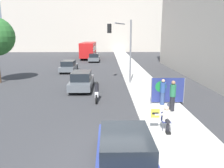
% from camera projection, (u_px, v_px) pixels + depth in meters
% --- Properties ---
extents(ground_plane, '(160.00, 160.00, 0.00)m').
position_uv_depth(ground_plane, '(113.00, 164.00, 7.70)').
color(ground_plane, '#38383A').
extents(sidewalk_curb, '(3.04, 90.00, 0.13)m').
position_uv_depth(sidewalk_curb, '(139.00, 79.00, 22.38)').
color(sidewalk_curb, beige).
rests_on(sidewalk_curb, ground_plane).
extents(seated_protester, '(0.93, 0.77, 1.16)m').
position_uv_depth(seated_protester, '(166.00, 118.00, 10.06)').
color(seated_protester, '#474C56').
rests_on(seated_protester, sidewalk_curb).
extents(jogger_on_sidewalk, '(0.34, 0.34, 1.81)m').
position_uv_depth(jogger_on_sidewalk, '(173.00, 96.00, 12.58)').
color(jogger_on_sidewalk, black).
rests_on(jogger_on_sidewalk, sidewalk_curb).
extents(pedestrian_behind, '(0.34, 0.34, 1.65)m').
position_uv_depth(pedestrian_behind, '(163.00, 92.00, 13.78)').
color(pedestrian_behind, '#334775').
rests_on(pedestrian_behind, sidewalk_curb).
extents(protest_banner, '(2.17, 0.06, 1.69)m').
position_uv_depth(protest_banner, '(167.00, 90.00, 13.95)').
color(protest_banner, slate).
rests_on(protest_banner, sidewalk_curb).
extents(traffic_light_pole, '(2.19, 1.96, 5.67)m').
position_uv_depth(traffic_light_pole, '(123.00, 42.00, 19.90)').
color(traffic_light_pole, slate).
rests_on(traffic_light_pole, sidewalk_curb).
extents(parked_car_curbside, '(1.82, 4.22, 1.48)m').
position_uv_depth(parked_car_curbside, '(125.00, 154.00, 7.00)').
color(parked_car_curbside, navy).
rests_on(parked_car_curbside, ground_plane).
extents(car_on_road_nearest, '(1.74, 4.63, 1.53)m').
position_uv_depth(car_on_road_nearest, '(82.00, 80.00, 18.30)').
color(car_on_road_nearest, '#565B60').
rests_on(car_on_road_nearest, ground_plane).
extents(car_on_road_midblock, '(1.73, 4.45, 1.42)m').
position_uv_depth(car_on_road_midblock, '(69.00, 66.00, 27.15)').
color(car_on_road_midblock, '#565B60').
rests_on(car_on_road_midblock, ground_plane).
extents(car_on_road_distant, '(1.80, 4.51, 1.42)m').
position_uv_depth(car_on_road_distant, '(94.00, 58.00, 37.78)').
color(car_on_road_distant, '#565B60').
rests_on(car_on_road_distant, ground_plane).
extents(city_bus_on_road, '(2.54, 11.02, 3.09)m').
position_uv_depth(city_bus_on_road, '(89.00, 49.00, 43.57)').
color(city_bus_on_road, red).
rests_on(city_bus_on_road, ground_plane).
extents(motorcycle_on_road, '(0.28, 2.19, 1.35)m').
position_uv_depth(motorcycle_on_road, '(97.00, 92.00, 15.18)').
color(motorcycle_on_road, silver).
rests_on(motorcycle_on_road, ground_plane).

